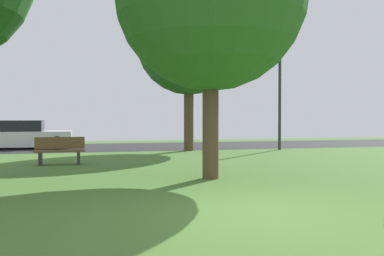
# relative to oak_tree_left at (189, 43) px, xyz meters

# --- Properties ---
(ground_plane) EXTENTS (44.00, 44.00, 0.00)m
(ground_plane) POSITION_rel_oak_tree_left_xyz_m (-2.05, -12.77, -5.04)
(ground_plane) COLOR #47702D
(road_strip) EXTENTS (44.00, 6.40, 0.01)m
(road_strip) POSITION_rel_oak_tree_left_xyz_m (-2.05, 3.23, -5.04)
(road_strip) COLOR #28282B
(road_strip) RESTS_ON ground_plane
(oak_tree_left) EXTENTS (4.89, 4.89, 7.50)m
(oak_tree_left) POSITION_rel_oak_tree_left_xyz_m (0.00, 0.00, 0.00)
(oak_tree_left) COLOR brown
(oak_tree_left) RESTS_ON ground_plane
(parked_car_white) EXTENTS (4.46, 2.08, 1.41)m
(parked_car_white) POSITION_rel_oak_tree_left_xyz_m (-7.64, 3.16, -4.39)
(parked_car_white) COLOR white
(parked_car_white) RESTS_ON ground_plane
(park_bench) EXTENTS (1.60, 0.45, 0.90)m
(park_bench) POSITION_rel_oak_tree_left_xyz_m (-5.54, -4.64, -4.58)
(park_bench) COLOR brown
(park_bench) RESTS_ON ground_plane
(street_lamp_post) EXTENTS (0.14, 0.14, 4.50)m
(street_lamp_post) POSITION_rel_oak_tree_left_xyz_m (4.36, -0.57, -2.79)
(street_lamp_post) COLOR #2D2D33
(street_lamp_post) RESTS_ON ground_plane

